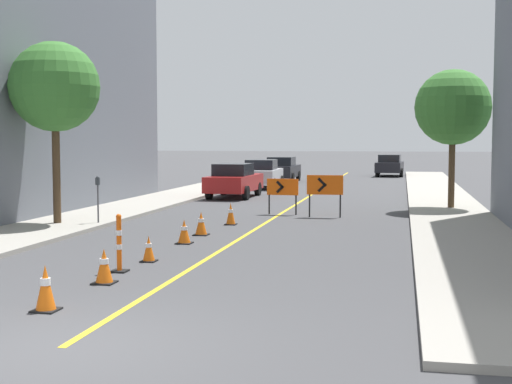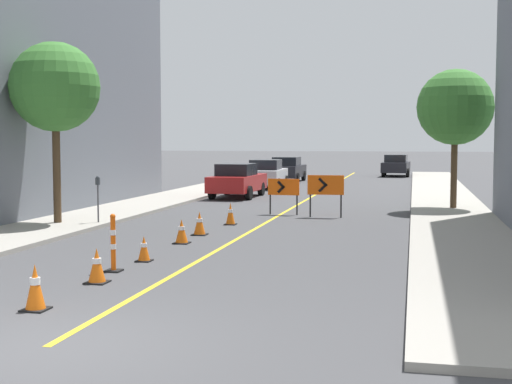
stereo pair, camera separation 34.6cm
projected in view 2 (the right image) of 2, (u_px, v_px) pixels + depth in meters
name	position (u px, v px, depth m)	size (l,w,h in m)	color
ground_plane	(46.00, 347.00, 9.35)	(300.00, 300.00, 0.00)	#424244
lane_stripe	(312.00, 197.00, 33.57)	(0.12, 49.76, 0.01)	gold
sidewalk_left	(189.00, 194.00, 34.87)	(2.85, 49.76, 0.12)	#9E998E
sidewalk_right	(444.00, 198.00, 32.27)	(2.85, 49.76, 0.12)	#9E998E
traffic_cone_nearest	(35.00, 287.00, 11.34)	(0.40, 0.40, 0.74)	black
traffic_cone_second	(97.00, 266.00, 13.49)	(0.41, 0.41, 0.67)	black
traffic_cone_third	(144.00, 249.00, 15.88)	(0.33, 0.33, 0.58)	black
traffic_cone_fourth	(182.00, 232.00, 18.60)	(0.41, 0.41, 0.63)	black
traffic_cone_fifth	(200.00, 224.00, 20.24)	(0.42, 0.42, 0.67)	black
traffic_cone_farthest	(230.00, 214.00, 22.68)	(0.36, 0.36, 0.70)	black
delineator_post_front	(113.00, 247.00, 14.64)	(0.33, 0.33, 1.20)	black
arrow_barricade_primary	(284.00, 189.00, 25.66)	(1.16, 0.13, 1.30)	#EF560C
arrow_barricade_secondary	(326.00, 187.00, 24.74)	(1.27, 0.11, 1.47)	#EF560C
parked_car_curb_near	(237.00, 180.00, 33.25)	(1.96, 4.36, 1.59)	maroon
parked_car_curb_mid	(266.00, 174.00, 39.61)	(1.95, 4.36, 1.59)	#B7B7BC
parked_car_curb_far	(287.00, 169.00, 45.49)	(1.94, 4.32, 1.59)	black
parked_car_opposite_side	(396.00, 165.00, 52.23)	(2.05, 4.40, 1.59)	black
parking_meter_far_curb	(98.00, 190.00, 22.26)	(0.12, 0.11, 1.46)	#4C4C51
street_tree_left_near	(55.00, 88.00, 21.97)	(2.77, 2.77, 5.60)	#4C3823
street_tree_right_near	(455.00, 107.00, 26.77)	(2.86, 2.86, 5.23)	#4C3823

